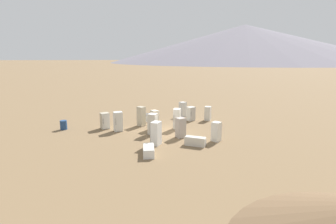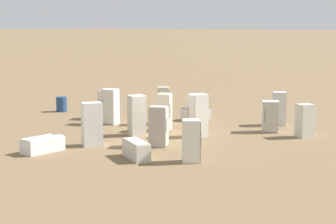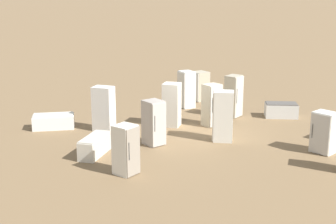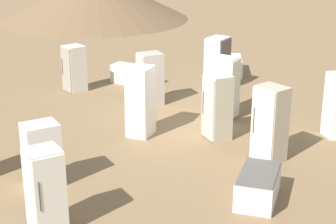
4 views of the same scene
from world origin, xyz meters
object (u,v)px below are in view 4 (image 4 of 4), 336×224
at_px(discarded_fridge_2, 232,66).
at_px(discarded_fridge_11, 141,101).
at_px(discarded_fridge_6, 270,124).
at_px(discarded_fridge_3, 217,107).
at_px(discarded_fridge_10, 150,79).
at_px(discarded_fridge_4, 74,69).
at_px(discarded_fridge_12, 258,186).
at_px(discarded_fridge_7, 133,75).
at_px(discarded_fridge_1, 46,190).
at_px(discarded_fridge_5, 217,64).
at_px(discarded_fridge_14, 42,154).
at_px(discarded_fridge_0, 225,88).

distance_m(discarded_fridge_2, discarded_fridge_11, 7.01).
bearing_deg(discarded_fridge_6, discarded_fridge_3, 0.08).
height_order(discarded_fridge_2, discarded_fridge_10, discarded_fridge_10).
bearing_deg(discarded_fridge_4, discarded_fridge_12, 174.21).
height_order(discarded_fridge_3, discarded_fridge_7, discarded_fridge_3).
xyz_separation_m(discarded_fridge_4, discarded_fridge_6, (5.67, 5.66, 0.16)).
xyz_separation_m(discarded_fridge_7, discarded_fridge_12, (8.56, 3.16, -0.02)).
xyz_separation_m(discarded_fridge_6, discarded_fridge_7, (-6.49, -3.72, -0.60)).
xyz_separation_m(discarded_fridge_1, discarded_fridge_4, (-8.93, -0.89, -0.05)).
xyz_separation_m(discarded_fridge_5, discarded_fridge_7, (-0.62, -2.93, -0.57)).
height_order(discarded_fridge_1, discarded_fridge_14, discarded_fridge_1).
distance_m(discarded_fridge_0, discarded_fridge_1, 7.44).
height_order(discarded_fridge_0, discarded_fridge_12, discarded_fridge_0).
distance_m(discarded_fridge_5, discarded_fridge_14, 8.49).
bearing_deg(discarded_fridge_4, discarded_fridge_14, 144.13).
bearing_deg(discarded_fridge_5, discarded_fridge_2, -167.21).
xyz_separation_m(discarded_fridge_2, discarded_fridge_5, (2.02, -0.72, 0.61)).
bearing_deg(discarded_fridge_6, discarded_fridge_1, 84.86).
xyz_separation_m(discarded_fridge_1, discarded_fridge_11, (-4.90, 1.56, 0.13)).
bearing_deg(discarded_fridge_4, discarded_fridge_11, 172.20).
height_order(discarded_fridge_5, discarded_fridge_14, discarded_fridge_5).
distance_m(discarded_fridge_10, discarded_fridge_12, 6.83).
bearing_deg(discarded_fridge_4, discarded_fridge_7, -106.33).
bearing_deg(discarded_fridge_12, discarded_fridge_14, 9.04).
relative_size(discarded_fridge_0, discarded_fridge_2, 1.07).
xyz_separation_m(discarded_fridge_0, discarded_fridge_1, (6.30, -3.96, -0.08)).
height_order(discarded_fridge_2, discarded_fridge_12, discarded_fridge_12).
height_order(discarded_fridge_5, discarded_fridge_11, discarded_fridge_11).
bearing_deg(discarded_fridge_0, discarded_fridge_12, 31.84).
bearing_deg(discarded_fridge_4, discarded_fridge_10, -157.38).
distance_m(discarded_fridge_1, discarded_fridge_12, 4.40).
xyz_separation_m(discarded_fridge_0, discarded_fridge_6, (3.04, 0.81, 0.03)).
distance_m(discarded_fridge_3, discarded_fridge_7, 5.72).
distance_m(discarded_fridge_2, discarded_fridge_10, 4.71).
relative_size(discarded_fridge_3, discarded_fridge_6, 0.94).
distance_m(discarded_fridge_2, discarded_fridge_4, 6.03).
relative_size(discarded_fridge_6, discarded_fridge_7, 1.13).
relative_size(discarded_fridge_0, discarded_fridge_5, 1.01).
relative_size(discarded_fridge_2, discarded_fridge_10, 1.02).
height_order(discarded_fridge_2, discarded_fridge_3, discarded_fridge_3).
distance_m(discarded_fridge_3, discarded_fridge_12, 3.58).
relative_size(discarded_fridge_0, discarded_fridge_6, 0.97).
distance_m(discarded_fridge_0, discarded_fridge_3, 1.67).
xyz_separation_m(discarded_fridge_10, discarded_fridge_14, (5.62, -2.22, -0.10)).
bearing_deg(discarded_fridge_12, discarded_fridge_3, -62.53).
distance_m(discarded_fridge_3, discarded_fridge_14, 4.95).
height_order(discarded_fridge_4, discarded_fridge_11, discarded_fridge_11).
bearing_deg(discarded_fridge_11, discarded_fridge_0, 52.08).
relative_size(discarded_fridge_2, discarded_fridge_11, 0.89).
bearing_deg(discarded_fridge_10, discarded_fridge_7, -7.68).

